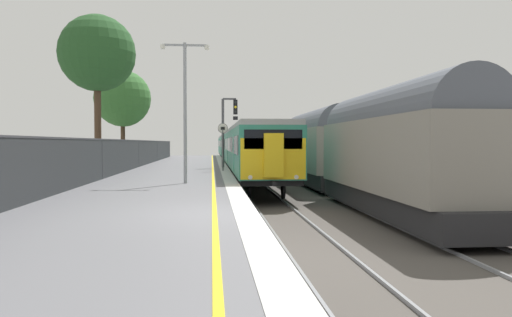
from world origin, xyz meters
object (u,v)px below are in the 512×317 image
platform_lamp_mid (185,101)px  background_tree_centre (123,101)px  speed_limit_sign (223,141)px  signal_gantry (227,124)px  commuter_train_at_platform (236,147)px  background_tree_left (96,55)px  freight_train_adjacent_track (346,146)px

platform_lamp_mid → background_tree_centre: (-5.64, 18.26, 1.49)m
speed_limit_sign → background_tree_centre: bearing=128.9°
signal_gantry → speed_limit_sign: signal_gantry is taller
commuter_train_at_platform → background_tree_left: bearing=-112.8°
signal_gantry → background_tree_left: background_tree_left is taller
commuter_train_at_platform → background_tree_centre: size_ratio=8.93×
background_tree_centre → freight_train_adjacent_track: bearing=-49.1°
commuter_train_at_platform → platform_lamp_mid: size_ratio=11.14×
speed_limit_sign → platform_lamp_mid: size_ratio=0.49×
freight_train_adjacent_track → background_tree_left: background_tree_left is taller
background_tree_centre → background_tree_left: bearing=-90.2°
freight_train_adjacent_track → speed_limit_sign: (-5.85, 6.14, 0.28)m
speed_limit_sign → background_tree_centre: size_ratio=0.39×
platform_lamp_mid → background_tree_left: background_tree_left is taller
signal_gantry → speed_limit_sign: size_ratio=1.66×
freight_train_adjacent_track → background_tree_left: size_ratio=2.77×
freight_train_adjacent_track → platform_lamp_mid: size_ratio=4.39×
commuter_train_at_platform → platform_lamp_mid: platform_lamp_mid is taller
freight_train_adjacent_track → signal_gantry: signal_gantry is taller
signal_gantry → platform_lamp_mid: (-2.14, -13.32, 0.45)m
freight_train_adjacent_track → commuter_train_at_platform: bearing=98.0°
commuter_train_at_platform → platform_lamp_mid: 31.72m
commuter_train_at_platform → freight_train_adjacent_track: bearing=-82.0°
freight_train_adjacent_track → background_tree_centre: background_tree_centre is taller
commuter_train_at_platform → signal_gantry: (-1.46, -18.12, 1.69)m
commuter_train_at_platform → speed_limit_sign: (-1.85, -22.35, 0.53)m
commuter_train_at_platform → background_tree_centre: bearing=-125.0°
commuter_train_at_platform → background_tree_left: background_tree_left is taller
background_tree_left → background_tree_centre: size_ratio=1.27×
platform_lamp_mid → background_tree_centre: bearing=107.2°
platform_lamp_mid → speed_limit_sign: bearing=79.1°
background_tree_centre → signal_gantry: bearing=-32.4°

